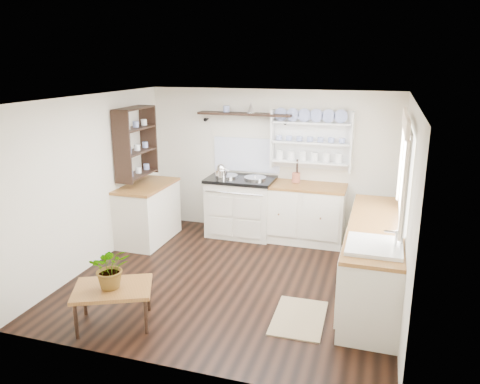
% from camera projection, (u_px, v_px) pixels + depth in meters
% --- Properties ---
extents(floor, '(4.00, 3.80, 0.01)m').
position_uv_depth(floor, '(234.00, 279.00, 6.05)').
color(floor, black).
rests_on(floor, ground).
extents(wall_back, '(4.00, 0.02, 2.30)m').
position_uv_depth(wall_back, '(271.00, 162.00, 7.49)').
color(wall_back, silver).
rests_on(wall_back, ground).
extents(wall_right, '(0.02, 3.80, 2.30)m').
position_uv_depth(wall_right, '(406.00, 208.00, 5.17)').
color(wall_right, silver).
rests_on(wall_right, ground).
extents(wall_left, '(0.02, 3.80, 2.30)m').
position_uv_depth(wall_left, '(94.00, 181.00, 6.31)').
color(wall_left, silver).
rests_on(wall_left, ground).
extents(ceiling, '(4.00, 3.80, 0.01)m').
position_uv_depth(ceiling, '(234.00, 98.00, 5.43)').
color(ceiling, white).
rests_on(ceiling, wall_back).
extents(window, '(0.08, 1.55, 1.22)m').
position_uv_depth(window, '(404.00, 168.00, 5.21)').
color(window, white).
rests_on(window, wall_right).
extents(aga_cooker, '(1.05, 0.73, 0.97)m').
position_uv_depth(aga_cooker, '(241.00, 206.00, 7.48)').
color(aga_cooker, beige).
rests_on(aga_cooker, floor).
extents(back_cabinets, '(1.27, 0.63, 0.90)m').
position_uv_depth(back_cabinets, '(303.00, 212.00, 7.23)').
color(back_cabinets, white).
rests_on(back_cabinets, floor).
extents(right_cabinets, '(0.62, 2.43, 0.90)m').
position_uv_depth(right_cabinets, '(373.00, 259.00, 5.53)').
color(right_cabinets, white).
rests_on(right_cabinets, floor).
extents(belfast_sink, '(0.55, 0.60, 0.45)m').
position_uv_depth(belfast_sink, '(373.00, 257.00, 4.75)').
color(belfast_sink, white).
rests_on(belfast_sink, right_cabinets).
extents(left_cabinets, '(0.62, 1.13, 0.90)m').
position_uv_depth(left_cabinets, '(148.00, 212.00, 7.24)').
color(left_cabinets, white).
rests_on(left_cabinets, floor).
extents(plate_rack, '(1.20, 0.22, 0.90)m').
position_uv_depth(plate_rack, '(312.00, 140.00, 7.16)').
color(plate_rack, white).
rests_on(plate_rack, wall_back).
extents(high_shelf, '(1.50, 0.29, 0.16)m').
position_uv_depth(high_shelf, '(245.00, 115.00, 7.28)').
color(high_shelf, black).
rests_on(high_shelf, wall_back).
extents(left_shelving, '(0.28, 0.80, 1.05)m').
position_uv_depth(left_shelving, '(136.00, 142.00, 6.99)').
color(left_shelving, black).
rests_on(left_shelving, wall_left).
extents(kettle, '(0.19, 0.19, 0.23)m').
position_uv_depth(kettle, '(221.00, 172.00, 7.30)').
color(kettle, silver).
rests_on(kettle, aga_cooker).
extents(utensil_crock, '(0.13, 0.13, 0.15)m').
position_uv_depth(utensil_crock, '(296.00, 178.00, 7.20)').
color(utensil_crock, '#AB573E').
rests_on(utensil_crock, back_cabinets).
extents(center_table, '(0.96, 0.85, 0.43)m').
position_uv_depth(center_table, '(113.00, 291.00, 4.92)').
color(center_table, brown).
rests_on(center_table, floor).
extents(potted_plant, '(0.53, 0.51, 0.45)m').
position_uv_depth(potted_plant, '(111.00, 267.00, 4.84)').
color(potted_plant, '#3F7233').
rests_on(potted_plant, center_table).
extents(floor_rug, '(0.57, 0.86, 0.02)m').
position_uv_depth(floor_rug, '(299.00, 318.00, 5.12)').
color(floor_rug, olive).
rests_on(floor_rug, floor).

